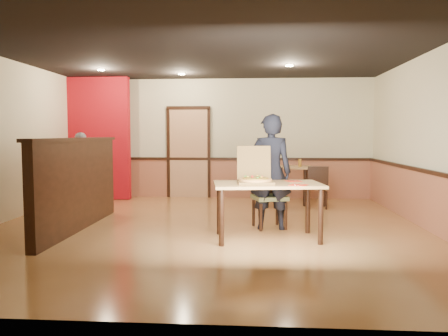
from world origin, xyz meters
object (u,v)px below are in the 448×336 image
object	(u,v)px
condiment	(300,163)
side_chair_left	(272,186)
side_table	(292,174)
diner_chair	(268,194)
passerby	(80,169)
pizza_box	(255,178)
side_chair_right	(317,185)
diner	(270,172)
main_table	(268,191)

from	to	relation	value
condiment	side_chair_left	bearing A→B (deg)	-141.89
side_table	diner_chair	bearing A→B (deg)	-103.64
passerby	pizza_box	bearing A→B (deg)	-114.57
diner_chair	condiment	bearing A→B (deg)	56.00
side_chair_right	diner	bearing A→B (deg)	65.60
side_chair_left	diner_chair	bearing A→B (deg)	86.46
diner	pizza_box	size ratio (longest dim) A/B	2.93
side_table	diner	xyz separation A→B (m)	(-0.57, -2.62, 0.28)
side_table	side_chair_right	bearing A→B (deg)	-53.93
main_table	pizza_box	size ratio (longest dim) A/B	2.59
diner	passerby	xyz separation A→B (m)	(-3.91, 2.05, -0.13)
diner_chair	main_table	bearing A→B (deg)	-108.58
side_chair_right	condiment	bearing A→B (deg)	-54.78
main_table	condiment	distance (m)	3.26
side_table	passerby	bearing A→B (deg)	-172.76
side_chair_right	diner_chair	bearing A→B (deg)	63.03
passerby	main_table	bearing A→B (deg)	-113.10
side_table	diner	distance (m)	2.69
diner	pizza_box	bearing A→B (deg)	71.91
side_chair_left	diner	bearing A→B (deg)	87.67
passerby	side_table	bearing A→B (deg)	-70.45
pizza_box	diner	bearing A→B (deg)	66.21
side_chair_left	passerby	size ratio (longest dim) A/B	0.54
main_table	side_chair_left	distance (m)	2.71
main_table	side_table	size ratio (longest dim) A/B	1.80
diner_chair	side_chair_left	world-z (taller)	diner_chair
side_chair_left	condiment	world-z (taller)	condiment
side_chair_left	diner	world-z (taller)	diner
main_table	diner	distance (m)	0.72
side_chair_left	condiment	distance (m)	0.87
side_chair_right	side_chair_left	bearing A→B (deg)	2.35
side_chair_left	side_chair_right	size ratio (longest dim) A/B	0.97
diner_chair	passerby	distance (m)	4.32
main_table	diner_chair	xyz separation A→B (m)	(0.03, 0.83, -0.15)
side_chair_right	passerby	distance (m)	4.93
diner_chair	side_chair_right	bearing A→B (deg)	44.32
main_table	passerby	world-z (taller)	passerby
condiment	main_table	bearing A→B (deg)	-103.85
diner_chair	condiment	size ratio (longest dim) A/B	6.09
passerby	condiment	distance (m)	4.64
diner	condiment	distance (m)	2.58
side_chair_left	passerby	distance (m)	4.04
passerby	condiment	size ratio (longest dim) A/B	9.44
side_chair_right	pizza_box	world-z (taller)	pizza_box
diner_chair	side_chair_right	world-z (taller)	diner_chair
main_table	pizza_box	world-z (taller)	pizza_box
diner	condiment	size ratio (longest dim) A/B	11.09
diner_chair	side_chair_left	distance (m)	1.86
condiment	passerby	bearing A→B (deg)	-174.75
side_table	pizza_box	distance (m)	3.43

